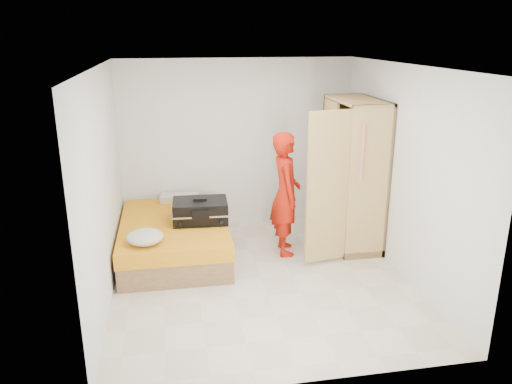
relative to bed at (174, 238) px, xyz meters
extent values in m
plane|color=beige|center=(1.05, -0.90, -0.25)|extent=(4.00, 4.00, 0.00)
plane|color=white|center=(1.05, -0.90, 2.35)|extent=(4.00, 4.00, 0.00)
cube|color=white|center=(1.05, 1.10, 1.05)|extent=(3.60, 0.02, 2.60)
cube|color=white|center=(1.05, -2.90, 1.05)|extent=(3.60, 0.02, 2.60)
cube|color=white|center=(-0.75, -0.90, 1.05)|extent=(0.02, 4.00, 2.60)
cube|color=white|center=(2.85, -0.90, 1.05)|extent=(0.02, 4.00, 2.60)
cube|color=olive|center=(0.00, 0.00, -0.10)|extent=(1.40, 2.00, 0.30)
cube|color=orange|center=(0.00, 0.00, 0.15)|extent=(1.42, 2.02, 0.20)
cube|color=tan|center=(2.82, 0.00, 0.80)|extent=(0.04, 1.20, 2.10)
cube|color=tan|center=(2.55, -0.58, 0.80)|extent=(0.58, 0.04, 2.10)
cube|color=tan|center=(2.55, 0.58, 0.80)|extent=(0.58, 0.04, 2.10)
cube|color=tan|center=(2.55, 0.00, 1.83)|extent=(0.58, 1.20, 0.04)
cube|color=tan|center=(2.55, 0.00, -0.20)|extent=(0.58, 1.20, 0.10)
cube|color=tan|center=(2.28, 0.30, 0.80)|extent=(0.04, 0.59, 2.00)
cube|color=tan|center=(1.97, -0.62, 0.80)|extent=(0.59, 0.15, 2.00)
cylinder|color=#B2B2B7|center=(2.55, 0.00, 1.67)|extent=(0.02, 1.10, 0.02)
imported|color=#B7170B|center=(1.53, -0.15, 0.60)|extent=(0.45, 0.65, 1.71)
cube|color=black|center=(0.37, -0.05, 0.39)|extent=(0.75, 0.56, 0.29)
cube|color=black|center=(0.37, -0.05, 0.56)|extent=(0.19, 0.06, 0.03)
ellipsoid|color=beige|center=(-0.35, -0.71, 0.33)|extent=(0.44, 0.44, 0.17)
cube|color=beige|center=(0.12, 0.85, 0.30)|extent=(0.60, 0.36, 0.10)
camera|label=1|loc=(0.00, -6.45, 2.70)|focal=35.00mm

